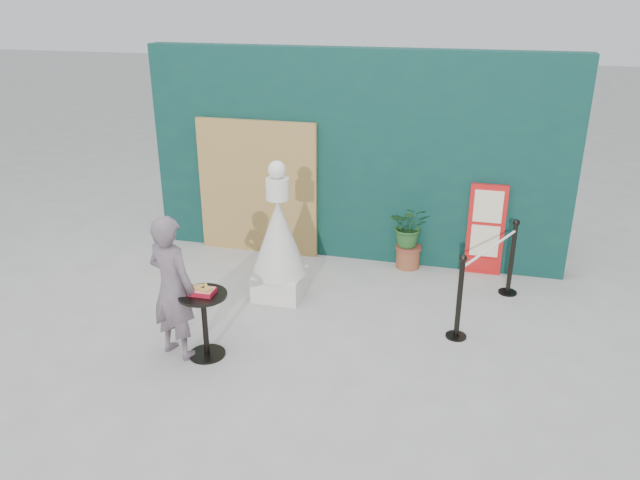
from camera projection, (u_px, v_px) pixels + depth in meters
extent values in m
plane|color=#ADAAA5|center=(292.00, 369.00, 6.59)|extent=(60.00, 60.00, 0.00)
cube|color=#0B3130|center=(354.00, 157.00, 8.85)|extent=(6.00, 0.30, 3.00)
cube|color=tan|center=(257.00, 188.00, 9.17)|extent=(1.80, 0.08, 2.00)
imported|color=slate|center=(172.00, 287.00, 6.58)|extent=(0.68, 0.55, 1.61)
cube|color=red|center=(486.00, 230.00, 8.56)|extent=(0.50, 0.06, 1.30)
cube|color=beige|center=(488.00, 207.00, 8.40)|extent=(0.38, 0.02, 0.45)
cube|color=beige|center=(485.00, 241.00, 8.58)|extent=(0.38, 0.02, 0.45)
cube|color=red|center=(482.00, 264.00, 8.72)|extent=(0.38, 0.02, 0.18)
cube|color=white|center=(280.00, 284.00, 8.09)|extent=(0.61, 0.61, 0.33)
cone|color=beige|center=(279.00, 237.00, 7.84)|extent=(0.71, 0.71, 0.99)
cylinder|color=white|center=(277.00, 189.00, 7.61)|extent=(0.29, 0.29, 0.27)
sphere|color=silver|center=(277.00, 170.00, 7.51)|extent=(0.22, 0.22, 0.22)
cylinder|color=black|center=(207.00, 354.00, 6.84)|extent=(0.40, 0.40, 0.02)
cylinder|color=black|center=(205.00, 326.00, 6.71)|extent=(0.06, 0.06, 0.72)
cylinder|color=black|center=(203.00, 295.00, 6.56)|extent=(0.52, 0.52, 0.03)
cube|color=#AC1226|center=(202.00, 292.00, 6.55)|extent=(0.26, 0.19, 0.05)
cube|color=red|center=(202.00, 289.00, 6.54)|extent=(0.24, 0.17, 0.00)
cube|color=#E59B53|center=(199.00, 287.00, 6.55)|extent=(0.15, 0.14, 0.02)
cube|color=gold|center=(206.00, 289.00, 6.50)|extent=(0.13, 0.13, 0.02)
cone|color=yellow|center=(206.00, 285.00, 6.57)|extent=(0.06, 0.06, 0.06)
cylinder|color=brown|center=(408.00, 258.00, 8.94)|extent=(0.34, 0.34, 0.28)
cylinder|color=brown|center=(408.00, 247.00, 8.87)|extent=(0.37, 0.37, 0.05)
imported|color=#245123|center=(410.00, 226.00, 8.75)|extent=(0.56, 0.48, 0.62)
cylinder|color=black|center=(456.00, 336.00, 7.19)|extent=(0.24, 0.24, 0.02)
cylinder|color=black|center=(459.00, 300.00, 7.01)|extent=(0.06, 0.06, 0.96)
sphere|color=black|center=(463.00, 258.00, 6.82)|extent=(0.09, 0.09, 0.09)
cylinder|color=black|center=(507.00, 292.00, 8.22)|extent=(0.24, 0.24, 0.02)
cylinder|color=black|center=(512.00, 260.00, 8.04)|extent=(0.06, 0.06, 0.96)
sphere|color=black|center=(516.00, 223.00, 7.85)|extent=(0.09, 0.09, 0.09)
cylinder|color=white|center=(491.00, 248.00, 7.37)|extent=(0.63, 1.31, 0.03)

